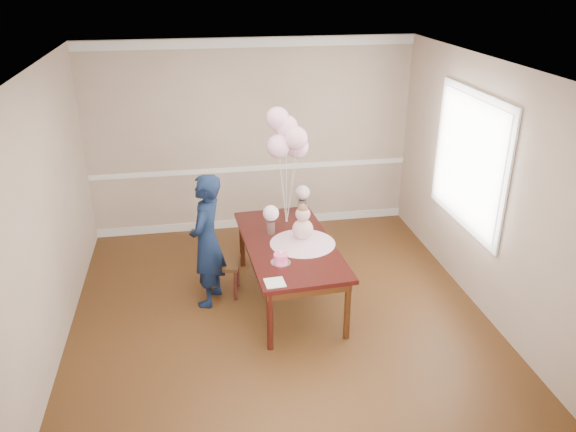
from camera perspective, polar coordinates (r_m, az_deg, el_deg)
The scene contains 52 objects.
floor at distance 6.23m, azimuth -0.68°, elevation -10.64°, with size 4.50×5.00×0.00m, color #361E0D.
ceiling at distance 5.19m, azimuth -0.83°, elevation 14.67°, with size 4.50×5.00×0.02m, color white.
wall_back at distance 7.91m, azimuth -3.70°, elevation 7.93°, with size 4.50×0.02×2.70m, color tan.
wall_front at distance 3.47m, azimuth 6.20°, elevation -15.49°, with size 4.50×0.02×2.70m, color tan.
wall_left at distance 5.69m, azimuth -23.70°, elevation -0.78°, with size 0.02×5.00×2.70m, color tan.
wall_right at distance 6.30m, azimuth 19.89°, elevation 2.20°, with size 0.02×5.00×2.70m, color tan.
chair_rail_trim at distance 8.03m, azimuth -3.61°, elevation 4.83°, with size 4.50×0.02×0.07m, color white.
crown_molding at distance 7.64m, azimuth -3.96°, elevation 17.16°, with size 4.50×0.02×0.12m, color silver.
baseboard_trim at distance 8.35m, azimuth -3.46°, elevation -0.62°, with size 4.50×0.02×0.12m, color silver.
window_frame at distance 6.64m, azimuth 17.93°, elevation 5.40°, with size 0.02×1.66×1.56m, color white.
window_blinds at distance 6.63m, azimuth 17.80°, elevation 5.39°, with size 0.01×1.50×1.40m, color silver.
dining_table_top at distance 6.28m, azimuth 0.10°, elevation -2.92°, with size 0.96×1.92×0.05m, color black.
table_apron at distance 6.31m, azimuth 0.10°, elevation -3.50°, with size 0.86×1.82×0.10m, color black.
table_leg_fl at distance 5.65m, azimuth -1.85°, elevation -10.59°, with size 0.07×0.07×0.67m, color black.
table_leg_fr at distance 5.83m, azimuth 6.05°, elevation -9.50°, with size 0.07×0.07×0.67m, color black.
table_leg_bl at distance 7.15m, azimuth -4.69°, elevation -2.67°, with size 0.07×0.07×0.67m, color black.
table_leg_br at distance 7.29m, azimuth 1.58°, elevation -2.03°, with size 0.07×0.07×0.67m, color black.
baby_skirt at distance 6.24m, azimuth 1.49°, elevation -2.38°, with size 0.73×0.73×0.10m, color #DEA4BA.
baby_torso at distance 6.18m, azimuth 1.51°, elevation -1.35°, with size 0.23×0.23×0.23m, color pink.
baby_head at distance 6.10m, azimuth 1.52°, elevation 0.20°, with size 0.16×0.16×0.16m, color #D9A996.
baby_hair at distance 6.08m, azimuth 1.53°, elevation 0.69°, with size 0.12×0.12×0.12m, color brown.
cake_platter at distance 5.86m, azimuth -0.75°, elevation -4.74°, with size 0.21×0.21×0.01m, color silver.
birthday_cake at distance 5.83m, azimuth -0.76°, elevation -4.30°, with size 0.14×0.14×0.10m, color #FF508B.
cake_flower_a at distance 5.80m, azimuth -0.76°, elevation -3.76°, with size 0.03×0.03×0.03m, color white.
cake_flower_b at distance 5.82m, azimuth -0.52°, elevation -3.64°, with size 0.03×0.03×0.03m, color silver.
rose_vase_near at distance 6.46m, azimuth -1.73°, elevation -1.12°, with size 0.10×0.10×0.15m, color white.
roses_near at distance 6.39m, azimuth -1.75°, elevation 0.28°, with size 0.18×0.18×0.18m, color white.
rose_vase_far at distance 7.03m, azimuth 1.46°, elevation 1.08°, with size 0.10×0.10×0.15m, color silver.
roses_far at distance 6.97m, azimuth 1.48°, elevation 2.39°, with size 0.18×0.18×0.18m, color silver.
napkin at distance 5.50m, azimuth -1.35°, elevation -6.78°, with size 0.19×0.19×0.01m, color white.
balloon_weight at distance 6.75m, azimuth -0.14°, elevation -0.59°, with size 0.04×0.04×0.02m, color silver.
balloon_a at distance 6.39m, azimuth -0.99°, elevation 7.10°, with size 0.27×0.27×0.27m, color #FAB1D0.
balloon_b at distance 6.36m, azimuth 0.80°, elevation 7.92°, with size 0.27×0.27×0.27m, color #F1AAC3.
balloon_c at distance 6.45m, azimuth -0.18°, elevation 9.05°, with size 0.27×0.27×0.27m, color #FFB4C8.
balloon_d at distance 6.42m, azimuth -1.07°, elevation 9.87°, with size 0.27×0.27×0.27m, color #F5ADD2.
balloon_e at distance 6.52m, azimuth 0.94°, elevation 7.03°, with size 0.27×0.27×0.27m, color #E6A3BC.
balloon_ribbon_a at distance 6.58m, azimuth -0.55°, elevation 2.57°, with size 0.00×0.00×0.81m, color white.
balloon_ribbon_b at distance 6.56m, azimuth 0.31°, elevation 2.95°, with size 0.00×0.00×0.90m, color white.
balloon_ribbon_c at distance 6.60m, azimuth -0.16°, elevation 3.53°, with size 0.00×0.00×1.00m, color white.
balloon_ribbon_d at distance 6.58m, azimuth -0.58°, elevation 3.92°, with size 0.00×0.00×1.09m, color white.
balloon_ribbon_e at distance 6.65m, azimuth 0.39°, elevation 2.58°, with size 0.00×0.00×0.76m, color white.
dining_chair_seat at distance 6.56m, azimuth -6.68°, elevation -4.75°, with size 0.39×0.39×0.04m, color #37200F.
chair_leg_fl at distance 6.55m, azimuth -8.16°, elevation -6.99°, with size 0.04×0.04×0.38m, color #39170F.
chair_leg_fr at distance 6.51m, azimuth -5.37°, elevation -7.06°, with size 0.04×0.04×0.38m, color #39120F.
chair_leg_bl at distance 6.83m, azimuth -7.77°, elevation -5.61°, with size 0.04×0.04×0.38m, color #3A1810.
chair_leg_br at distance 6.79m, azimuth -5.09°, elevation -5.66°, with size 0.04×0.04×0.38m, color #34120E.
chair_back_post_l at distance 6.33m, azimuth -8.56°, elevation -3.38°, with size 0.04×0.04×0.50m, color #33140D.
chair_back_post_r at distance 6.61m, azimuth -8.14°, elevation -2.11°, with size 0.04×0.04×0.50m, color #38150F.
chair_slat_low at distance 6.52m, azimuth -8.29°, elevation -3.56°, with size 0.03×0.35×0.04m, color #3D1D10.
chair_slat_mid at distance 6.46m, azimuth -8.37°, elevation -2.45°, with size 0.03×0.35×0.04m, color #33130E.
chair_slat_top at distance 6.39m, azimuth -8.44°, elevation -1.31°, with size 0.03×0.35×0.04m, color #36160E.
woman at distance 6.25m, azimuth -8.23°, elevation -2.51°, with size 0.56×0.38×1.55m, color black.
Camera 1 is at (-0.81, -5.05, 3.56)m, focal length 35.00 mm.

